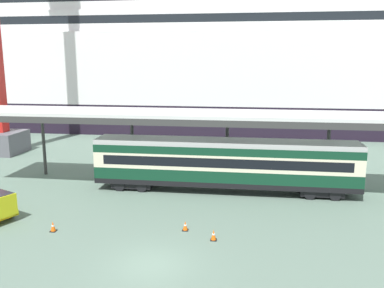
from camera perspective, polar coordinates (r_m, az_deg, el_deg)
ground_plane at (r=21.82m, az=-5.75°, el=-16.25°), size 400.00×400.00×0.00m
cruise_ship at (r=67.87m, az=10.46°, el=15.62°), size 141.98×27.35×44.72m
platform_canopy at (r=31.97m, az=4.71°, el=3.86°), size 41.00×5.18×6.19m
train_carriage at (r=32.23m, az=4.56°, el=-2.63°), size 20.33×2.81×4.11m
traffic_cone_near at (r=25.45m, az=-0.94°, el=-11.26°), size 0.36×0.36×0.60m
traffic_cone_mid at (r=26.67m, az=-18.69°, el=-10.76°), size 0.36×0.36×0.64m
traffic_cone_far at (r=24.20m, az=3.01°, el=-12.47°), size 0.36×0.36×0.65m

